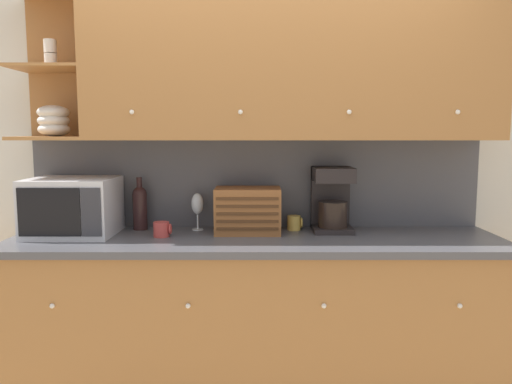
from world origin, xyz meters
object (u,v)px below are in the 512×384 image
Objects in this scene: wine_bottle at (140,206)px; mug_blue_second at (294,223)px; microwave at (73,207)px; bread_box at (248,210)px; mug at (162,229)px; coffee_maker at (332,199)px; wine_glass at (197,205)px.

mug_blue_second is at bearing -1.21° from wine_bottle.
mug_blue_second is at bearing 5.88° from microwave.
microwave is 1.02m from bread_box.
coffee_maker is (1.00, 0.18, 0.15)m from mug.
mug is 0.45× the size of wine_glass.
bread_box is (0.49, 0.11, 0.09)m from mug.
microwave is 1.26× the size of bread_box.
coffee_maker is at bearing 7.65° from bread_box.
coffee_maker is (1.17, -0.04, 0.05)m from wine_bottle.
mug_blue_second is (0.77, 0.19, 0.00)m from mug.
microwave reaches higher than mug.
wine_glass is at bearing -1.39° from wine_bottle.
wine_bottle is at bearing 178.61° from wine_glass.
wine_glass is at bearing 11.62° from microwave.
bread_box reaches higher than wine_glass.
coffee_maker is at bearing 10.23° from mug.
coffee_maker is (1.52, 0.12, 0.03)m from microwave.
wine_bottle reaches higher than bread_box.
microwave is 4.73× the size of mug.
coffee_maker reaches higher than bread_box.
wine_glass is (0.35, -0.01, 0.01)m from wine_bottle.
wine_glass is 2.46× the size of mug_blue_second.
wine_bottle is at bearing 178.28° from coffee_maker.
microwave reaches higher than mug_blue_second.
wine_glass is 0.59× the size of coffee_maker.
bread_box reaches higher than mug_blue_second.
wine_bottle is at bearing 178.79° from mug_blue_second.
bread_box reaches higher than mug.
wine_glass is at bearing 178.89° from mug_blue_second.
coffee_maker is at bearing -3.85° from mug_blue_second.
mug_blue_second reaches higher than mug.
coffee_maker reaches higher than mug.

